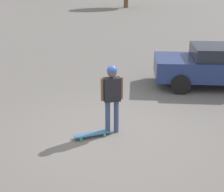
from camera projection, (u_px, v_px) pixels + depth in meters
name	position (u px, v px, depth m)	size (l,w,h in m)	color
ground_plane	(112.00, 132.00, 7.78)	(220.00, 220.00, 0.00)	slate
person	(112.00, 92.00, 7.39)	(0.42, 0.41, 1.72)	#38476B
skateboard	(92.00, 134.00, 7.53)	(0.70, 0.78, 0.09)	#336693
car_parked_near	(217.00, 65.00, 10.75)	(4.55, 3.39, 1.43)	navy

